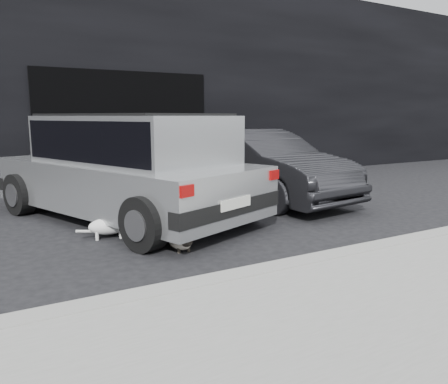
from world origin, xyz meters
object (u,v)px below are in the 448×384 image
silver_hatchback (129,162)px  cat_white (111,225)px  cat_siamese (181,241)px  second_car (259,165)px

silver_hatchback → cat_white: silver_hatchback is taller
silver_hatchback → cat_white: bearing=-141.9°
silver_hatchback → cat_white: (-0.56, -0.93, -0.72)m
cat_siamese → cat_white: size_ratio=0.96×
cat_siamese → cat_white: cat_white is taller
second_car → silver_hatchback: bearing=-180.0°
silver_hatchback → cat_siamese: size_ratio=6.64×
silver_hatchback → cat_siamese: bearing=-110.2°
cat_white → silver_hatchback: bearing=160.0°
second_car → cat_white: second_car is taller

